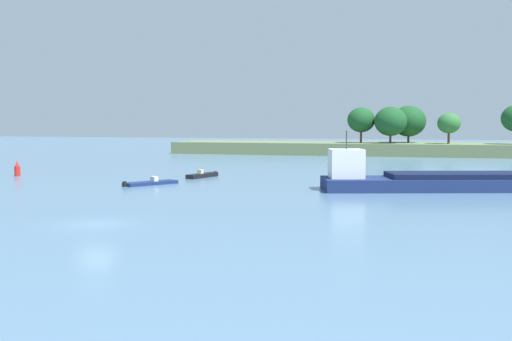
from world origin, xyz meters
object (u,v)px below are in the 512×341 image
object	(u,v)px
channel_buoy_red	(17,169)
small_motorboat	(202,175)
fishing_skiff	(151,183)
cargo_barge	(481,180)

from	to	relation	value
channel_buoy_red	small_motorboat	bearing A→B (deg)	10.52
fishing_skiff	cargo_barge	bearing A→B (deg)	6.55
small_motorboat	cargo_barge	bearing A→B (deg)	-10.34
cargo_barge	fishing_skiff	distance (m)	33.61
fishing_skiff	small_motorboat	size ratio (longest dim) A/B	1.10
channel_buoy_red	cargo_barge	bearing A→B (deg)	-1.58
fishing_skiff	small_motorboat	world-z (taller)	small_motorboat
cargo_barge	channel_buoy_red	distance (m)	53.58
cargo_barge	fishing_skiff	xyz separation A→B (m)	(-33.38, -3.83, -0.74)
fishing_skiff	channel_buoy_red	world-z (taller)	channel_buoy_red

